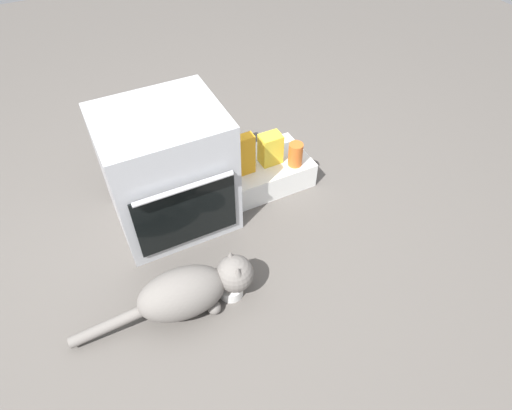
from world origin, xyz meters
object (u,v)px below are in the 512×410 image
oven (168,171)px  sauce_jar (295,155)px  food_bowl (231,289)px  cat (191,290)px  juice_carton (246,154)px  pantry_cabinet (266,170)px  snack_bag (270,149)px

oven → sauce_jar: size_ratio=4.65×
food_bowl → cat: bearing=175.5°
food_bowl → juice_carton: size_ratio=0.47×
pantry_cabinet → sauce_jar: 0.22m
oven → cat: (-0.11, -0.58, -0.19)m
sauce_jar → snack_bag: snack_bag is taller
cat → sauce_jar: 0.96m
food_bowl → snack_bag: (0.52, 0.60, 0.21)m
snack_bag → juice_carton: bearing=-174.7°
oven → snack_bag: bearing=1.0°
pantry_cabinet → sauce_jar: (0.13, -0.10, 0.15)m
cat → snack_bag: (0.70, 0.59, 0.12)m
oven → sauce_jar: (0.70, -0.07, -0.10)m
juice_carton → snack_bag: bearing=5.3°
food_bowl → juice_carton: juice_carton is taller
juice_carton → sauce_jar: (0.27, -0.07, -0.05)m
oven → snack_bag: 0.59m
pantry_cabinet → juice_carton: bearing=-166.6°
juice_carton → oven: bearing=179.4°
cat → juice_carton: bearing=51.1°
juice_carton → snack_bag: juice_carton is taller
sauce_jar → snack_bag: (-0.11, 0.08, 0.02)m
cat → juice_carton: (0.54, 0.57, 0.15)m
pantry_cabinet → cat: size_ratio=0.58×
oven → juice_carton: 0.43m
juice_carton → sauce_jar: 0.28m
food_bowl → snack_bag: 0.82m
sauce_jar → snack_bag: 0.14m
pantry_cabinet → cat: cat is taller
pantry_cabinet → snack_bag: size_ratio=2.66×
pantry_cabinet → food_bowl: pantry_cabinet is taller
food_bowl → sauce_jar: bearing=39.3°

